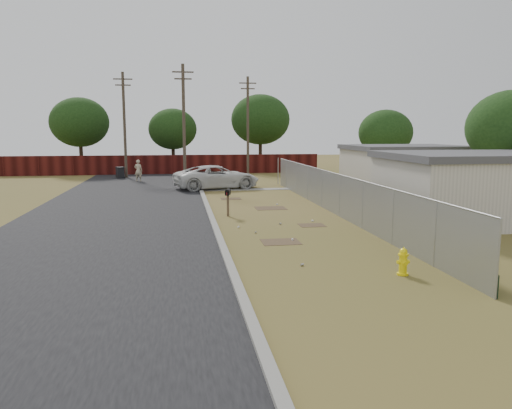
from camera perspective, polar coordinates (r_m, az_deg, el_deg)
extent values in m
plane|color=brown|center=(23.43, 2.28, -1.57)|extent=(120.00, 120.00, 0.00)
cube|color=black|center=(31.06, -14.36, 0.67)|extent=(9.00, 60.00, 0.02)
cube|color=gray|center=(30.93, -6.04, 0.95)|extent=(0.25, 60.00, 0.12)
cube|color=gray|center=(34.67, -1.37, 1.73)|extent=(6.20, 1.00, 0.03)
cylinder|color=#96999F|center=(13.40, 25.93, -5.67)|extent=(0.06, 0.06, 2.00)
cylinder|color=#96999F|center=(15.89, 19.80, -3.21)|extent=(0.06, 0.06, 2.00)
cylinder|color=#96999F|center=(18.53, 15.39, -1.40)|extent=(0.06, 0.06, 2.00)
cylinder|color=#96999F|center=(21.26, 12.10, -0.05)|extent=(0.06, 0.06, 2.00)
cylinder|color=#96999F|center=(24.06, 9.56, 1.00)|extent=(0.06, 0.06, 2.00)
cylinder|color=#96999F|center=(26.90, 7.56, 1.82)|extent=(0.06, 0.06, 2.00)
cylinder|color=#96999F|center=(29.78, 5.94, 2.48)|extent=(0.06, 0.06, 2.00)
cylinder|color=#96999F|center=(32.67, 4.61, 3.03)|extent=(0.06, 0.06, 2.00)
cylinder|color=#96999F|center=(35.58, 3.49, 3.48)|extent=(0.06, 0.06, 2.00)
cylinder|color=#96999F|center=(38.51, 2.54, 3.87)|extent=(0.06, 0.06, 2.00)
cylinder|color=#96999F|center=(24.90, 8.90, 3.58)|extent=(0.04, 26.00, 0.04)
cube|color=slate|center=(25.00, 8.85, 1.29)|extent=(0.01, 26.00, 2.00)
cube|color=black|center=(25.12, 8.94, -0.29)|extent=(0.03, 26.00, 0.60)
cube|color=#4B1310|center=(47.77, -10.67, 4.50)|extent=(30.00, 0.12, 1.80)
cylinder|color=#4C3F33|center=(38.64, -8.24, 9.00)|extent=(0.24, 0.24, 9.00)
cube|color=#4C3F33|center=(38.88, -8.36, 14.76)|extent=(1.60, 0.10, 0.10)
cube|color=#4C3F33|center=(38.83, -8.34, 14.02)|extent=(1.30, 0.10, 0.10)
cylinder|color=#4C3F33|center=(44.87, -14.80, 8.72)|extent=(0.24, 0.24, 9.00)
cube|color=#4C3F33|center=(45.08, -14.99, 13.68)|extent=(1.60, 0.10, 0.10)
cube|color=#4C3F33|center=(45.03, -14.96, 13.05)|extent=(1.30, 0.10, 0.10)
cylinder|color=#4C3F33|center=(47.08, -0.94, 8.97)|extent=(0.24, 0.24, 9.00)
cube|color=#4C3F33|center=(47.28, -0.95, 13.70)|extent=(1.60, 0.10, 0.10)
cube|color=#4C3F33|center=(47.24, -0.95, 13.10)|extent=(1.30, 0.10, 0.10)
cube|color=beige|center=(24.78, 24.15, 1.52)|extent=(8.00, 6.00, 2.80)
cube|color=#48484D|center=(24.66, 24.37, 5.09)|extent=(8.32, 6.24, 0.30)
cube|color=beige|center=(35.09, 16.48, 3.74)|extent=(7.00, 6.00, 2.80)
cube|color=#48484D|center=(35.01, 16.58, 6.27)|extent=(7.28, 6.24, 0.30)
cylinder|color=#322116|center=(52.57, -19.34, 5.34)|extent=(0.36, 0.36, 3.30)
ellipsoid|color=black|center=(52.52, -19.52, 8.85)|extent=(5.70, 5.70, 4.84)
cylinder|color=#322116|center=(52.71, -9.43, 5.47)|extent=(0.36, 0.36, 2.86)
ellipsoid|color=black|center=(52.64, -9.50, 8.50)|extent=(4.94, 4.94, 4.20)
cylinder|color=#322116|center=(52.38, 0.49, 5.92)|extent=(0.36, 0.36, 3.52)
ellipsoid|color=black|center=(52.34, 0.50, 9.69)|extent=(6.08, 6.08, 5.17)
cylinder|color=#322116|center=(44.31, 14.46, 4.62)|extent=(0.36, 0.36, 2.64)
ellipsoid|color=black|center=(44.23, 14.58, 7.96)|extent=(4.56, 4.56, 3.88)
cylinder|color=#322116|center=(31.70, 26.87, 2.76)|extent=(0.36, 0.36, 2.86)
ellipsoid|color=black|center=(31.59, 27.21, 7.80)|extent=(4.94, 4.94, 4.20)
cylinder|color=yellow|center=(14.94, 16.41, -7.61)|extent=(0.33, 0.33, 0.06)
cylinder|color=yellow|center=(14.86, 16.45, -6.55)|extent=(0.23, 0.23, 0.55)
cylinder|color=yellow|center=(14.79, 16.50, -5.51)|extent=(0.30, 0.30, 0.05)
sphere|color=yellow|center=(14.77, 16.51, -5.22)|extent=(0.22, 0.22, 0.22)
cylinder|color=yellow|center=(14.75, 16.53, -4.79)|extent=(0.04, 0.04, 0.06)
cylinder|color=yellow|center=(14.79, 15.99, -6.34)|extent=(0.10, 0.11, 0.11)
cylinder|color=yellow|center=(14.90, 16.93, -6.27)|extent=(0.10, 0.11, 0.11)
cylinder|color=yellow|center=(14.73, 16.68, -6.43)|extent=(0.13, 0.12, 0.13)
cube|color=brown|center=(23.90, -3.22, -0.05)|extent=(0.12, 0.12, 1.09)
cube|color=black|center=(23.82, -3.23, 1.33)|extent=(0.33, 0.56, 0.20)
cylinder|color=black|center=(23.81, -3.24, 1.57)|extent=(0.33, 0.56, 0.20)
cube|color=#A70B15|center=(23.54, -3.36, 1.25)|extent=(0.03, 0.05, 0.11)
imported|color=silver|center=(35.24, -4.49, 3.15)|extent=(6.48, 4.22, 1.66)
imported|color=tan|center=(41.32, -13.30, 3.79)|extent=(0.72, 0.56, 1.76)
cube|color=black|center=(44.41, -15.27, 3.49)|extent=(0.77, 0.77, 0.93)
cube|color=black|center=(44.37, -15.29, 4.12)|extent=(0.84, 0.84, 0.08)
cylinder|color=black|center=(44.25, -14.78, 3.02)|extent=(0.12, 0.20, 0.19)
cylinder|color=white|center=(18.73, 4.19, -4.01)|extent=(0.09, 0.11, 0.07)
cylinder|color=#A9A9AE|center=(20.00, -0.05, -3.18)|extent=(0.11, 0.12, 0.07)
cylinder|color=white|center=(22.66, 6.49, -1.85)|extent=(0.12, 0.12, 0.07)
cylinder|color=#A9A9AE|center=(15.30, 5.28, -6.87)|extent=(0.12, 0.10, 0.07)
cylinder|color=white|center=(27.53, 2.42, 0.02)|extent=(0.11, 0.09, 0.07)
cylinder|color=#A9A9AE|center=(21.82, 2.79, -2.21)|extent=(0.12, 0.12, 0.07)
cylinder|color=white|center=(21.10, -2.02, -2.57)|extent=(0.11, 0.12, 0.07)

